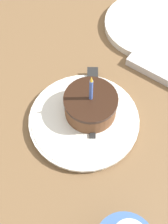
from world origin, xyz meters
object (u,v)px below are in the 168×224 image
(side_plate, at_px, (150,25))
(plate, at_px, (84,120))
(fork, at_px, (93,95))
(cake_slice, at_px, (91,105))

(side_plate, bearing_deg, plate, 94.79)
(fork, distance_m, side_plate, 0.27)
(plate, distance_m, fork, 0.06)
(fork, xyz_separation_m, side_plate, (0.01, -0.27, -0.01))
(plate, distance_m, side_plate, 0.32)
(side_plate, bearing_deg, fork, 92.07)
(cake_slice, bearing_deg, plate, 86.64)
(plate, xyz_separation_m, cake_slice, (-0.00, -0.02, 0.03))
(plate, bearing_deg, cake_slice, -93.36)
(plate, relative_size, fork, 1.46)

